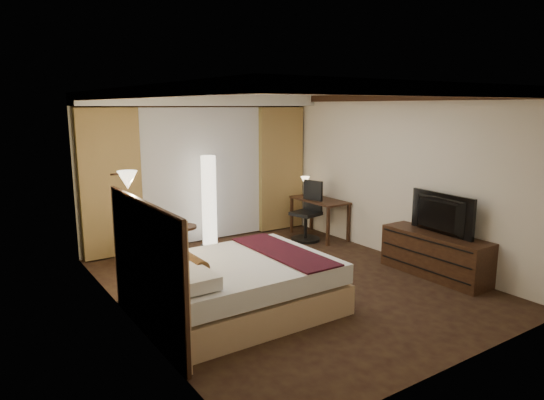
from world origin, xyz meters
TOP-DOWN VIEW (x-y plane):
  - floor at (0.00, 0.00)m, footprint 4.50×5.50m
  - ceiling at (0.00, 0.00)m, footprint 4.50×5.50m
  - back_wall at (0.00, 2.75)m, footprint 4.50×0.02m
  - left_wall at (-2.25, 0.00)m, footprint 0.02×5.50m
  - right_wall at (2.25, 0.00)m, footprint 0.02×5.50m
  - crown_molding at (0.00, 0.00)m, footprint 4.50×5.50m
  - soffit at (0.00, 2.50)m, footprint 4.50×0.50m
  - curtain_sheer at (0.00, 2.67)m, footprint 2.48×0.04m
  - curtain_left_drape at (-1.70, 2.61)m, footprint 1.00×0.14m
  - curtain_right_drape at (1.70, 2.61)m, footprint 1.00×0.14m
  - wall_sconce at (-2.09, 0.44)m, footprint 0.24×0.24m
  - bed at (-1.07, -0.44)m, footprint 2.25×1.75m
  - headboard at (-2.20, -0.44)m, footprint 0.12×2.05m
  - armchair at (-1.28, 1.93)m, footprint 0.92×0.91m
  - side_table at (-0.72, 2.02)m, footprint 0.47×0.47m
  - floor_lamp at (-0.09, 2.27)m, footprint 0.35×0.35m
  - desk at (1.95, 1.67)m, footprint 0.55×1.21m
  - desk_lamp at (1.95, 2.12)m, footprint 0.18×0.18m
  - office_chair at (1.58, 1.62)m, footprint 0.65×0.65m
  - dresser at (2.00, -0.98)m, footprint 0.50×1.67m
  - television at (1.97, -0.98)m, footprint 0.74×1.18m

SIDE VIEW (x-z plane):
  - floor at x=0.00m, z-range -0.01..0.01m
  - side_table at x=-0.72m, z-range 0.00..0.52m
  - dresser at x=2.00m, z-range 0.00..0.65m
  - bed at x=-1.07m, z-range 0.00..0.66m
  - armchair at x=-1.28m, z-range 0.00..0.69m
  - desk at x=1.95m, z-range 0.00..0.75m
  - office_chair at x=1.58m, z-range 0.00..1.13m
  - headboard at x=-2.20m, z-range 0.00..1.50m
  - floor_lamp at x=-0.09m, z-range 0.00..1.66m
  - desk_lamp at x=1.95m, z-range 0.75..1.09m
  - television at x=1.97m, z-range 0.90..1.05m
  - curtain_sheer at x=0.00m, z-range 0.02..2.48m
  - curtain_left_drape at x=-1.70m, z-range 0.02..2.48m
  - curtain_right_drape at x=1.70m, z-range 0.02..2.48m
  - back_wall at x=0.00m, z-range 0.00..2.70m
  - left_wall at x=-2.25m, z-range 0.00..2.70m
  - right_wall at x=2.25m, z-range 0.00..2.70m
  - wall_sconce at x=-2.09m, z-range 1.50..1.74m
  - soffit at x=0.00m, z-range 2.50..2.70m
  - crown_molding at x=0.00m, z-range 2.58..2.70m
  - ceiling at x=0.00m, z-range 2.70..2.71m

